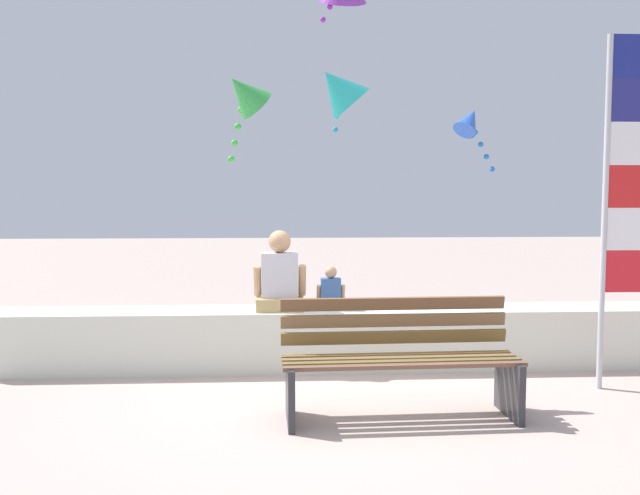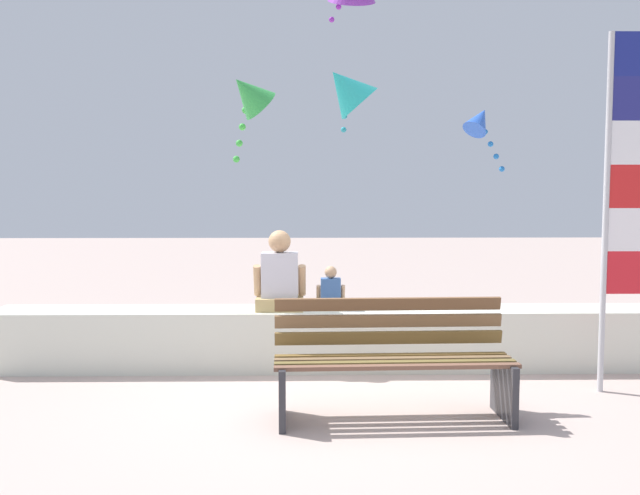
{
  "view_description": "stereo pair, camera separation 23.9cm",
  "coord_description": "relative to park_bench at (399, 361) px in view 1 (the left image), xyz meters",
  "views": [
    {
      "loc": [
        -0.49,
        -5.6,
        1.71
      ],
      "look_at": [
        -0.14,
        0.93,
        1.18
      ],
      "focal_mm": 38.15,
      "sensor_mm": 36.0,
      "label": 1
    },
    {
      "loc": [
        -0.25,
        -5.61,
        1.71
      ],
      "look_at": [
        -0.14,
        0.93,
        1.18
      ],
      "focal_mm": 38.15,
      "sensor_mm": 36.0,
      "label": 2
    }
  ],
  "objects": [
    {
      "name": "park_bench",
      "position": [
        0.0,
        0.0,
        0.0
      ],
      "size": [
        1.82,
        0.67,
        0.88
      ],
      "color": "brown",
      "rests_on": "ground"
    },
    {
      "name": "person_child",
      "position": [
        -0.43,
        1.45,
        0.32
      ],
      "size": [
        0.28,
        0.2,
        0.42
      ],
      "color": "tan",
      "rests_on": "seawall_ledge"
    },
    {
      "name": "kite_blue",
      "position": [
        1.85,
        4.85,
        2.32
      ],
      "size": [
        0.63,
        0.65,
        1.02
      ],
      "color": "blue"
    },
    {
      "name": "flag_banner",
      "position": [
        2.0,
        0.62,
        1.36
      ],
      "size": [
        0.42,
        0.05,
        3.04
      ],
      "color": "#B7B7BC",
      "rests_on": "ground"
    },
    {
      "name": "seawall_ledge",
      "position": [
        -0.39,
        1.47,
        -0.14
      ],
      "size": [
        6.62,
        0.59,
        0.58
      ],
      "primitive_type": "cube",
      "color": "silver",
      "rests_on": "ground"
    },
    {
      "name": "kite_teal",
      "position": [
        -0.12,
        4.41,
        2.71
      ],
      "size": [
        0.91,
        0.71,
        1.01
      ],
      "color": "teal"
    },
    {
      "name": "person_adult",
      "position": [
        -0.92,
        1.45,
        0.45
      ],
      "size": [
        0.5,
        0.37,
        0.77
      ],
      "color": "tan",
      "rests_on": "seawall_ledge"
    },
    {
      "name": "kite_green",
      "position": [
        -1.31,
        2.66,
        2.38
      ],
      "size": [
        0.73,
        0.73,
        1.06
      ],
      "color": "green"
    },
    {
      "name": "ground_plane",
      "position": [
        -0.39,
        0.54,
        -0.43
      ],
      "size": [
        40.0,
        40.0,
        0.0
      ],
      "primitive_type": "plane",
      "color": "#BAA399"
    }
  ]
}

